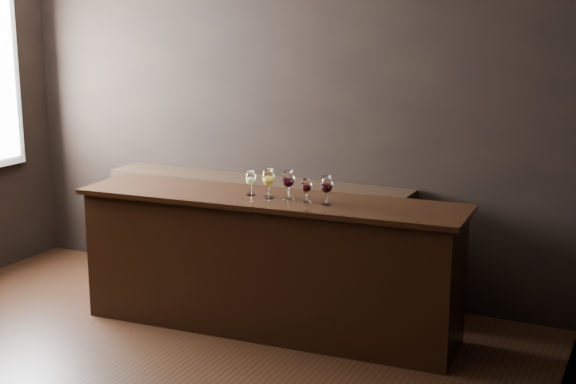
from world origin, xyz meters
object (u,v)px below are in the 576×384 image
at_px(glass_white, 251,179).
at_px(glass_red_c, 327,185).
at_px(back_bar_shelf, 256,235).
at_px(glass_amber, 268,178).
at_px(bar_counter, 269,266).
at_px(glass_red_b, 306,186).
at_px(glass_red_a, 288,180).

bearing_deg(glass_white, glass_red_c, -2.83).
xyz_separation_m(back_bar_shelf, glass_amber, (0.51, -0.75, 0.68)).
relative_size(glass_amber, glass_red_c, 1.06).
distance_m(bar_counter, glass_white, 0.66).
height_order(glass_amber, glass_red_b, glass_amber).
height_order(glass_amber, glass_red_a, glass_amber).
xyz_separation_m(back_bar_shelf, glass_white, (0.35, -0.73, 0.65)).
bearing_deg(glass_red_b, back_bar_shelf, 137.23).
distance_m(bar_counter, glass_red_c, 0.81).
relative_size(glass_white, glass_red_c, 0.89).
bearing_deg(glass_white, glass_red_a, 1.01).
bearing_deg(bar_counter, glass_red_a, -2.92).
bearing_deg(glass_amber, glass_red_a, 11.81).
xyz_separation_m(bar_counter, glass_red_c, (0.47, -0.03, 0.66)).
bearing_deg(glass_red_b, glass_red_a, 169.49).
xyz_separation_m(glass_red_a, glass_red_b, (0.15, -0.03, -0.03)).
xyz_separation_m(bar_counter, glass_red_a, (0.16, 0.00, 0.67)).
relative_size(glass_red_a, glass_red_c, 1.03).
bearing_deg(glass_amber, bar_counter, 114.47).
bearing_deg(glass_red_c, glass_white, 177.17).
distance_m(back_bar_shelf, glass_red_a, 1.18).
bearing_deg(bar_counter, glass_amber, -68.96).
xyz_separation_m(glass_white, glass_red_a, (0.30, 0.01, 0.02)).
bearing_deg(glass_white, glass_red_b, -2.94).
relative_size(back_bar_shelf, glass_red_b, 15.66).
distance_m(back_bar_shelf, glass_red_b, 1.28).
xyz_separation_m(glass_red_b, glass_red_c, (0.16, -0.01, 0.02)).
xyz_separation_m(bar_counter, back_bar_shelf, (-0.50, 0.72, -0.01)).
height_order(bar_counter, glass_amber, glass_amber).
height_order(back_bar_shelf, glass_red_a, glass_red_a).
relative_size(bar_counter, back_bar_shelf, 1.04).
xyz_separation_m(glass_white, glass_red_c, (0.61, -0.03, 0.01)).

